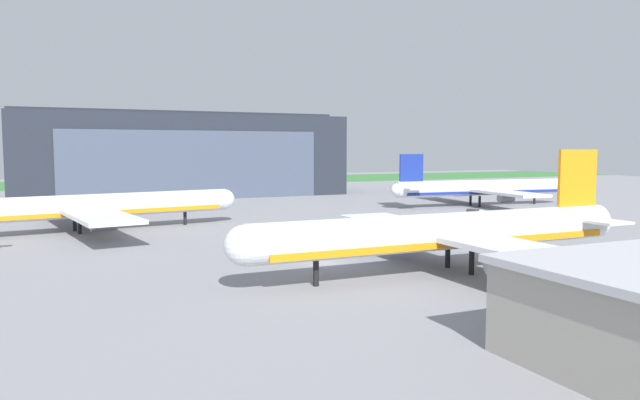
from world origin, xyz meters
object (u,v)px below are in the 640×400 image
Objects in this scene: airliner_far_right at (88,207)px; airliner_far_left at (481,188)px; maintenance_hangar at (183,155)px; baggage_tug at (475,215)px; airliner_near_left at (447,233)px.

airliner_far_right reaches higher than airliner_far_left.
baggage_tug is at bearing -66.16° from maintenance_hangar.
airliner_near_left reaches higher than airliner_far_left.
airliner_far_left is at bearing 47.85° from airliner_near_left.
maintenance_hangar is 71.60m from airliner_far_right.
airliner_near_left is at bearing -88.02° from maintenance_hangar.
airliner_far_right is 1.03× the size of airliner_near_left.
maintenance_hangar is 79.61m from airliner_far_left.
airliner_far_left is (82.86, 7.83, 0.12)m from airliner_far_right.
maintenance_hangar is 1.81× the size of airliner_near_left.
maintenance_hangar is at bearing 91.98° from airliner_near_left.
maintenance_hangar is 18.44× the size of baggage_tug.
airliner_far_right is at bearing 123.82° from airliner_near_left.
airliner_far_right is 65.07m from baggage_tug.
maintenance_hangar is 1.90× the size of airliner_far_left.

